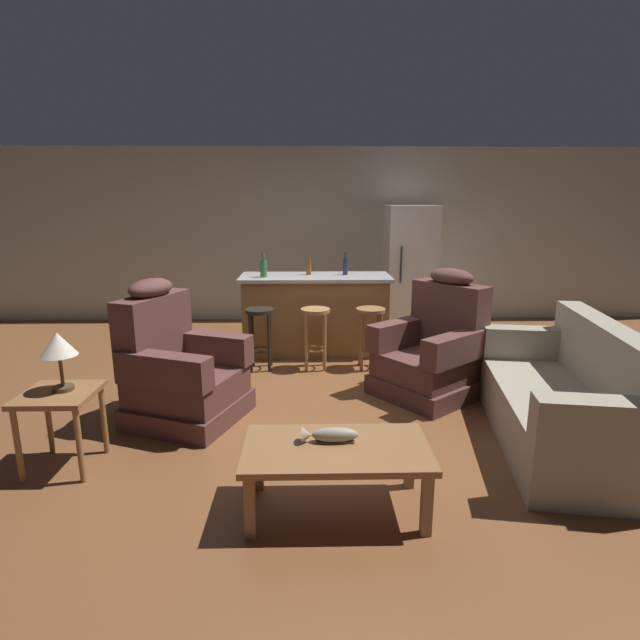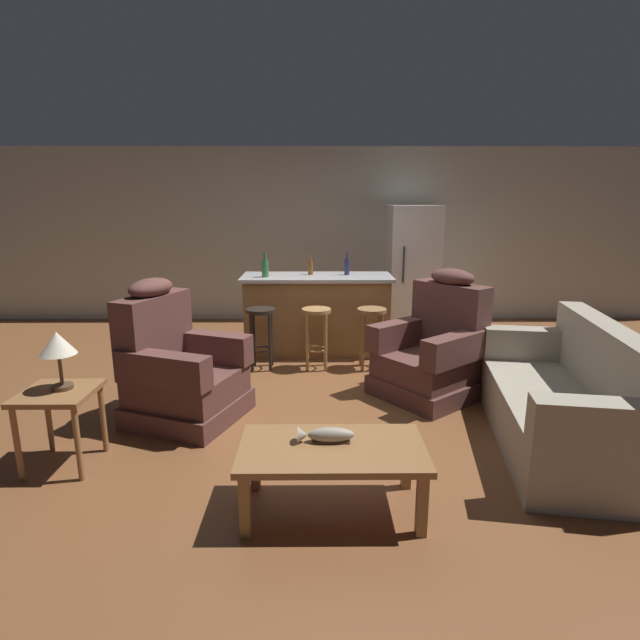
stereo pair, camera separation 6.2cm
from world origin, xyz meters
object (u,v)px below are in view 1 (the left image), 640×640
Objects in this scene: bar_stool_middle at (315,327)px; bar_stool_left at (260,327)px; bottle_wine_dark at (345,266)px; recliner_near_island at (433,351)px; table_lamp at (58,347)px; bottle_tall_green at (309,267)px; kitchen_island at (315,314)px; recliner_near_lamp at (179,371)px; end_table at (60,405)px; refrigerator at (410,268)px; fish_figurine at (330,435)px; couch at (567,402)px; bar_stool_right at (370,327)px; coffee_table at (336,455)px; bottle_short_amber at (264,268)px.

bar_stool_left is at bearing 180.00° from bar_stool_middle.
bar_stool_middle is 2.49× the size of bottle_wine_dark.
recliner_near_island reaches higher than table_lamp.
kitchen_island is at bearing -44.36° from bottle_tall_green.
recliner_near_lamp reaches higher than bar_stool_middle.
refrigerator is (3.16, 3.92, 0.42)m from end_table.
refrigerator is (2.56, 3.11, 0.46)m from recliner_near_lamp.
couch reaches higher than fish_figurine.
couch is 2.96× the size of bar_stool_left.
bar_stool_middle reaches higher than fish_figurine.
fish_figurine is 0.28× the size of recliner_near_lamp.
table_lamp is at bearing 163.97° from fish_figurine.
refrigerator is (1.39, 1.83, 0.41)m from bar_stool_middle.
bar_stool_right is (-1.28, 1.81, 0.13)m from couch.
bottle_tall_green is at bearing 178.12° from bottle_wine_dark.
bottle_wine_dark is at bearing 35.32° from bar_stool_left.
couch is at bearing 4.26° from end_table.
kitchen_island is 0.87m from bar_stool_right.
bottle_tall_green reaches higher than coffee_table.
couch is at bearing 22.48° from fish_figurine.
bar_stool_left is at bearing -90.64° from bottle_short_amber.
kitchen_island is at bearing -170.27° from bottle_wine_dark.
table_lamp is 2.83m from bottle_short_amber.
couch is at bearing -43.85° from bar_stool_middle.
coffee_table is 1.85m from recliner_near_lamp.
bar_stool_middle is at bearing 0.00° from bar_stool_left.
coffee_table is 2.63m from bar_stool_middle.
bottle_short_amber is (-0.53, -0.18, 0.02)m from bottle_tall_green.
bottle_short_amber is (-0.69, 3.15, 0.69)m from coffee_table.
bottle_short_amber reaches higher than fish_figurine.
bottle_wine_dark reaches higher than bar_stool_left.
end_table is 3.17m from bar_stool_right.
bottle_tall_green reaches higher than end_table.
table_lamp is (-3.64, -0.24, 0.53)m from couch.
bar_stool_left is (0.57, 1.28, 0.05)m from recliner_near_lamp.
coffee_table is 1.95m from end_table.
recliner_near_lamp reaches higher than table_lamp.
recliner_near_island is 1.78m from kitchen_island.
fish_figurine is 0.19× the size of refrigerator.
fish_figurine is 0.50× the size of bar_stool_right.
table_lamp is 4.99m from refrigerator.
recliner_near_lamp is at bearing -121.78° from kitchen_island.
bar_stool_middle is 0.99m from bottle_short_amber.
bottle_tall_green reaches higher than table_lamp.
coffee_table is at bearing -88.02° from bar_stool_middle.
kitchen_island reaches higher than bar_stool_middle.
kitchen_island is 1.87m from refrigerator.
refrigerator is at bearing -72.81° from couch.
recliner_near_lamp reaches higher than coffee_table.
bottle_wine_dark is at bearing 9.73° from kitchen_island.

